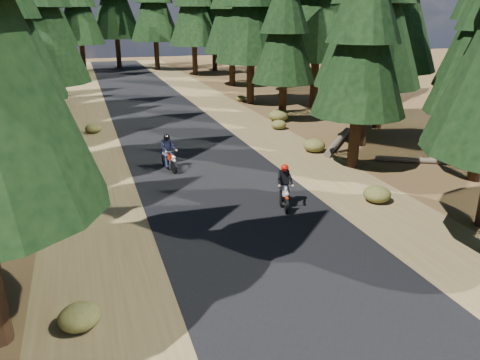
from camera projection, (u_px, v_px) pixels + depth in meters
name	position (u px, v px, depth m)	size (l,w,h in m)	color
ground	(256.00, 230.00, 14.12)	(120.00, 120.00, 0.00)	#432B18
road	(212.00, 178.00, 18.58)	(6.00, 100.00, 0.01)	black
shoulder_l	(91.00, 191.00, 17.19)	(3.20, 100.00, 0.01)	brown
shoulder_r	(316.00, 166.00, 19.96)	(3.20, 100.00, 0.01)	brown
log_near	(338.00, 141.00, 23.26)	(0.32, 0.32, 4.96)	#4C4233
log_far	(421.00, 160.00, 20.36)	(0.24, 0.24, 3.83)	#4C4233
understory_shrubs	(230.00, 153.00, 20.82)	(15.34, 30.23, 0.71)	#474C1E
rider_lead	(285.00, 193.00, 15.65)	(0.93, 1.70, 1.45)	white
rider_follow	(169.00, 158.00, 19.36)	(0.79, 1.73, 1.49)	#AB220B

